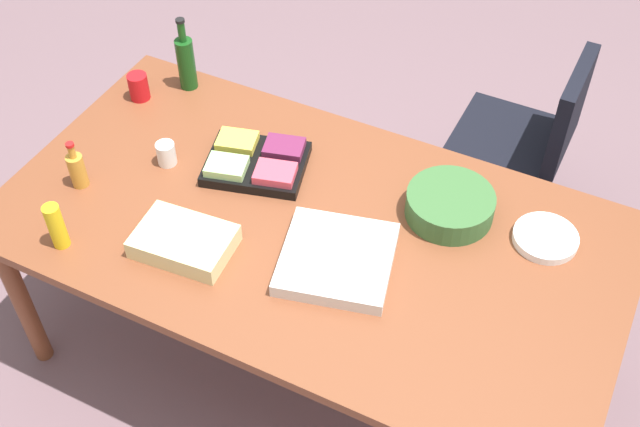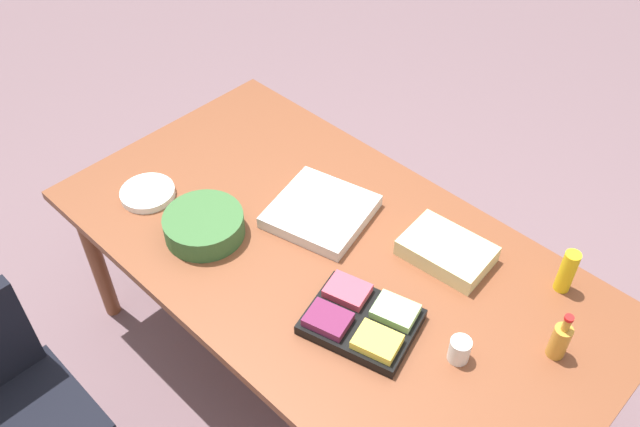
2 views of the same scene
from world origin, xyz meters
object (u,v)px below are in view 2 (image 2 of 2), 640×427
Objects in this scene: salad_bowl at (204,225)px; sheet_cake at (447,251)px; mustard_bottle at (567,271)px; paper_plate_stack at (148,193)px; dressing_bottle at (560,340)px; conference_table at (330,265)px; fruit_platter at (361,320)px; pizza_box at (321,211)px; paper_cup at (459,350)px.

sheet_cake is (-0.74, -0.54, -0.01)m from salad_bowl.
mustard_bottle is (-1.12, -0.71, 0.04)m from salad_bowl.
paper_plate_stack is 0.72× the size of salad_bowl.
mustard_bottle is at bearing -64.41° from dressing_bottle.
salad_bowl is 0.92m from sheet_cake.
conference_table is 7.07× the size of salad_bowl.
fruit_platter is (-1.05, -0.12, 0.02)m from paper_plate_stack.
paper_plate_stack is 0.61× the size of pizza_box.
paper_plate_stack is at bearing 9.98° from paper_cup.
mustard_bottle is (-0.87, -0.33, 0.06)m from pizza_box.
sheet_cake reaches higher than paper_plate_stack.
fruit_platter is 0.74m from mustard_bottle.
paper_plate_stack is at bearing 20.98° from pizza_box.
dressing_bottle is at bearing -132.78° from paper_cup.
dressing_bottle reaches higher than conference_table.
paper_plate_stack is 0.69× the size of sheet_cake.
paper_plate_stack is 1.13× the size of dressing_bottle.
fruit_platter is 1.37× the size of salad_bowl.
fruit_platter is 0.33m from paper_cup.
dressing_bottle is at bearing -146.06° from fruit_platter.
dressing_bottle reaches higher than paper_cup.
mustard_bottle is at bearing -123.12° from fruit_platter.
conference_table is 0.22m from pizza_box.
sheet_cake is at bearing -48.54° from paper_cup.
mustard_bottle is (-0.09, -0.50, 0.04)m from paper_cup.
paper_plate_stack is (0.75, 0.29, 0.09)m from conference_table.
paper_cup reaches higher than paper_plate_stack.
salad_bowl is at bearing 7.39° from fruit_platter.
mustard_bottle reaches higher than fruit_platter.
sheet_cake is at bearing -174.77° from pizza_box.
sheet_cake is at bearing -92.55° from fruit_platter.
paper_cup is 0.51m from mustard_bottle.
paper_cup is at bearing -170.02° from paper_plate_stack.
paper_cup reaches higher than fruit_platter.
paper_cup reaches higher than sheet_cake.
conference_table is at bearing -158.81° from paper_plate_stack.
paper_cup is 0.51× the size of mustard_bottle.
paper_cup is at bearing 154.49° from pizza_box.
fruit_platter is 1.31× the size of sheet_cake.
fruit_platter is (-0.47, 0.28, 0.01)m from pizza_box.
fruit_platter reaches higher than pizza_box.
pizza_box is at bearing -11.95° from paper_cup.
salad_bowl is at bearing 32.39° from mustard_bottle.
pizza_box is at bearing -145.46° from paper_plate_stack.
mustard_bottle reaches higher than sheet_cake.
sheet_cake reaches higher than conference_table.
paper_plate_stack is 2.44× the size of paper_cup.
paper_cup is (-1.36, -0.24, 0.03)m from paper_plate_stack.
sheet_cake is 1.64× the size of dressing_bottle.
salad_bowl is 1.57× the size of dressing_bottle.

